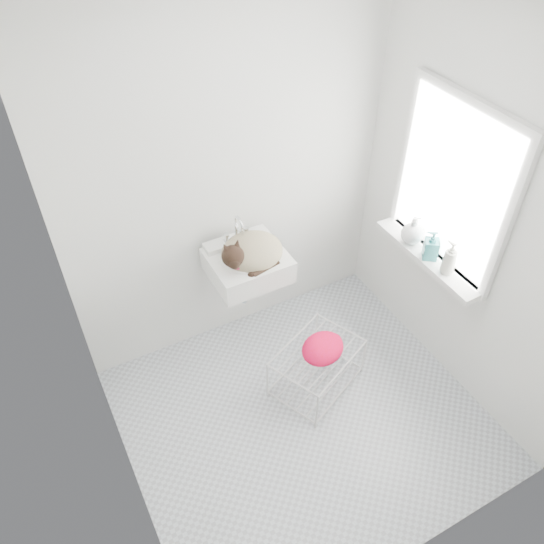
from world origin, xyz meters
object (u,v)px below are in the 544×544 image
sink (247,256)px  bottle_c (411,241)px  cat (250,252)px  bottle_b (429,257)px  wire_rack (316,370)px  bottle_a (446,272)px

sink → bottle_c: 1.08m
cat → bottle_c: 1.07m
sink → bottle_b: bottle_b is taller
sink → bottle_c: bearing=-20.4°
bottle_b → bottle_c: 0.18m
wire_rack → bottle_c: (0.79, 0.16, 0.70)m
sink → bottle_a: 1.25m
bottle_b → bottle_c: size_ratio=1.05×
wire_rack → bottle_b: 1.05m
sink → bottle_a: bearing=-35.4°
sink → cat: cat is taller
cat → bottle_b: (1.00, -0.54, -0.04)m
cat → bottle_c: cat is taller
wire_rack → bottle_a: 1.07m
bottle_a → sink: bearing=144.6°
bottle_a → bottle_c: bearing=90.0°
sink → cat: 0.05m
sink → bottle_c: (1.02, -0.38, 0.00)m
cat → bottle_c: size_ratio=2.26×
sink → bottle_b: 1.16m
bottle_b → wire_rack: bearing=178.6°
bottle_b → bottle_c: bottle_b is taller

